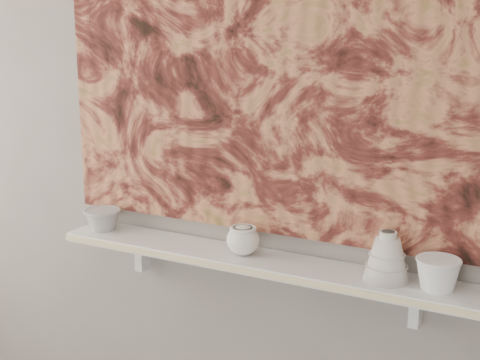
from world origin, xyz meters
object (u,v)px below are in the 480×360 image
Objects in this scene: cup_cream at (243,240)px; bell_vessel at (387,256)px; painting at (270,59)px; bowl_white at (438,274)px; shelf at (257,261)px; bowl_grey at (103,219)px.

bell_vessel is at bearing 0.00° from cup_cream.
painting reaches higher than bowl_white.
shelf is 9.58× the size of bell_vessel.
bell_vessel reaches higher than bowl_white.
cup_cream is at bearing 180.00° from bell_vessel.
bowl_grey is 1.07× the size of bowl_white.
bowl_white is (0.56, -0.08, -0.56)m from painting.
shelf is 0.42m from bell_vessel.
painting is 14.27× the size of cup_cream.
bowl_grey is (-0.61, 0.00, 0.05)m from shelf.
bowl_white is at bearing 0.00° from shelf.
cup_cream reaches higher than shelf.
bell_vessel reaches higher than cup_cream.
shelf is at bearing 180.00° from bowl_white.
bowl_white is at bearing 0.00° from bowl_grey.
bell_vessel is (0.41, 0.00, 0.09)m from shelf.
bell_vessel is (0.46, 0.00, 0.03)m from cup_cream.
bowl_white is (1.17, 0.00, 0.01)m from bowl_grey.
shelf is 13.32× the size of cup_cream.
painting reaches higher than shelf.
shelf is 0.93× the size of painting.
painting is 10.27× the size of bell_vessel.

